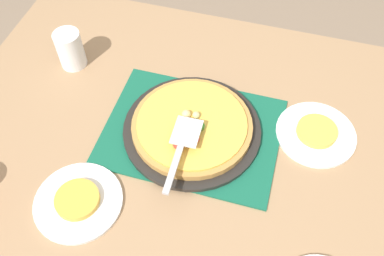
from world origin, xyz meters
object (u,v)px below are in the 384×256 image
pizza (192,125)px  plate_near_left (316,134)px  plate_far_right (78,202)px  served_slice_right (77,199)px  pizza_pan (192,129)px  pizza_server (182,147)px  served_slice_left (317,131)px  cup_near (70,49)px

pizza → plate_near_left: bearing=14.5°
plate_near_left → plate_far_right: same height
pizza → served_slice_right: pizza is taller
pizza_pan → pizza_server: (0.00, -0.10, 0.06)m
plate_far_right → served_slice_left: 0.66m
pizza_server → served_slice_left: bearing=29.0°
plate_far_right → served_slice_left: (0.54, 0.37, 0.01)m
plate_far_right → served_slice_right: served_slice_right is taller
pizza_pan → served_slice_right: size_ratio=3.45×
pizza → served_slice_right: bearing=-126.9°
served_slice_left → pizza_server: (-0.33, -0.18, 0.05)m
pizza_server → pizza: bearing=91.5°
cup_near → pizza_server: 0.50m
served_slice_right → pizza_pan: bearing=53.2°
served_slice_left → served_slice_right: same height
plate_far_right → cup_near: 0.49m
pizza_pan → cup_near: 0.46m
plate_far_right → pizza: bearing=53.1°
pizza_pan → served_slice_right: served_slice_right is taller
served_slice_left → served_slice_right: size_ratio=1.00×
plate_far_right → cup_near: bearing=116.5°
pizza_pan → served_slice_left: 0.34m
served_slice_left → plate_near_left: bearing=0.0°
served_slice_right → pizza: bearing=53.1°
plate_near_left → served_slice_right: bearing=-145.9°
served_slice_left → pizza_server: pizza_server is taller
plate_far_right → pizza_pan: bearing=53.2°
pizza_server → plate_near_left: bearing=29.0°
pizza_pan → pizza: 0.02m
served_slice_right → served_slice_left: bearing=34.1°
plate_near_left → served_slice_left: bearing=0.0°
served_slice_right → pizza_server: 0.29m
served_slice_left → pizza_pan: bearing=-165.6°
pizza_pan → pizza: (0.00, -0.00, 0.02)m
pizza_pan → served_slice_left: size_ratio=3.45×
pizza → plate_far_right: (-0.21, -0.28, -0.03)m
pizza → served_slice_left: pizza is taller
plate_near_left → plate_far_right: size_ratio=1.00×
pizza_pan → plate_near_left: (0.33, 0.09, -0.01)m
pizza → cup_near: (-0.43, 0.16, 0.03)m
pizza → pizza_server: 0.10m
pizza_pan → plate_near_left: size_ratio=1.73×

